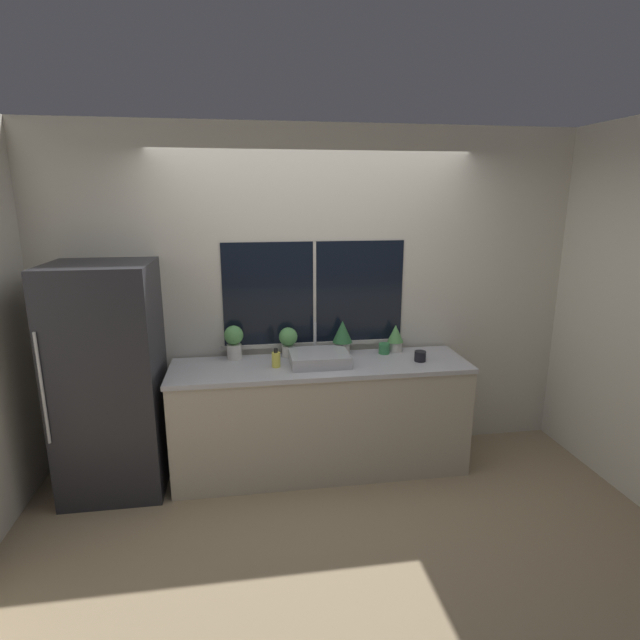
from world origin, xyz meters
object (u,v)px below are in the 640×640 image
Objects in this scene: potted_plant_center_left at (288,340)px; mug_green at (384,348)px; soap_bottle at (276,359)px; mug_black at (420,356)px; potted_plant_center_right at (342,335)px; sink at (319,358)px; refrigerator at (110,379)px; potted_plant_far_left at (234,340)px; potted_plant_far_right at (395,337)px.

mug_green is at bearing -3.78° from potted_plant_center_left.
soap_bottle is 1.13m from mug_black.
potted_plant_center_right is 0.64m from mug_black.
sink is 3.05× the size of soap_bottle.
refrigerator reaches higher than potted_plant_far_left.
sink is 1.98× the size of potted_plant_far_right.
potted_plant_far_right is at bearing 5.65° from refrigerator.
potted_plant_far_left is at bearing 161.62° from sink.
mug_green is 0.32m from mug_black.
mug_green is at bearing 4.54° from refrigerator.
sink reaches higher than potted_plant_far_left.
mug_green is (0.90, 0.20, -0.02)m from soap_bottle.
potted_plant_center_right is (0.44, 0.00, 0.02)m from potted_plant_center_left.
sink is 0.80m from mug_black.
potted_plant_far_left is at bearing 180.00° from potted_plant_center_left.
potted_plant_far_right is 1.54× the size of soap_bottle.
potted_plant_far_left is at bearing 13.75° from refrigerator.
mug_green is at bearing 12.21° from soap_bottle.
refrigerator is 19.06× the size of mug_black.
mug_black is at bearing -15.69° from potted_plant_center_left.
potted_plant_far_left is (0.90, 0.22, 0.19)m from refrigerator.
potted_plant_far_left is 0.88m from potted_plant_center_right.
soap_bottle is at bearing 178.12° from mug_black.
potted_plant_far_left reaches higher than soap_bottle.
refrigerator is 1.36m from potted_plant_center_left.
sink is 0.33m from potted_plant_center_right.
refrigerator is at bearing 178.43° from mug_black.
potted_plant_center_right is 0.45m from potted_plant_far_right.
mug_green is at bearing 16.05° from sink.
potted_plant_center_left reaches higher than soap_bottle.
potted_plant_far_right is (1.33, 0.00, -0.03)m from potted_plant_far_left.
sink is at bearing -44.74° from potted_plant_center_left.
sink is 0.59m from mug_green.
soap_bottle is at bearing -174.57° from sink.
mug_green is at bearing -154.56° from potted_plant_far_right.
refrigerator reaches higher than mug_green.
potted_plant_center_right is (0.88, -0.00, 0.00)m from potted_plant_far_left.
refrigerator is 6.11× the size of potted_plant_center_right.
sink is at bearing 175.05° from mug_black.
refrigerator reaches higher than potted_plant_center_right.
potted_plant_center_left is 0.86× the size of potted_plant_center_right.
potted_plant_center_right is 3.12× the size of mug_black.
mug_black is (0.12, -0.28, -0.08)m from potted_plant_far_right.
potted_plant_center_left is 0.90m from potted_plant_far_right.
mug_black is (2.34, -0.06, 0.08)m from refrigerator.
mug_green is (0.79, -0.05, -0.10)m from potted_plant_center_left.
potted_plant_center_left is at bearing 9.39° from refrigerator.
potted_plant_far_right is 0.14m from mug_green.
soap_bottle reaches higher than mug_green.
mug_green is at bearing -8.66° from potted_plant_center_right.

